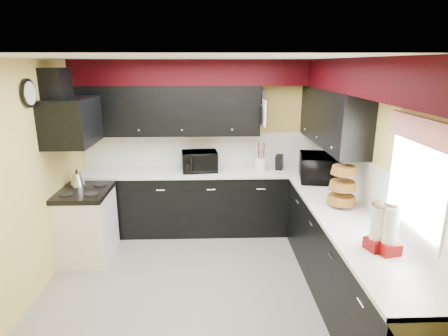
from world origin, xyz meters
The scene contains 35 objects.
ground centered at (0.00, 0.00, 0.00)m, with size 3.60×3.60×0.00m, color gray.
wall_back centered at (0.00, 1.80, 1.25)m, with size 3.60×0.06×2.50m, color #E0C666.
wall_right centered at (1.80, 0.00, 1.25)m, with size 0.06×3.60×2.50m, color #E0C666.
wall_left centered at (-1.80, 0.00, 1.25)m, with size 0.06×3.60×2.50m, color #E0C666.
ceiling centered at (0.00, 0.00, 2.50)m, with size 3.60×3.60×0.06m, color white.
cab_back centered at (0.00, 1.50, 0.45)m, with size 3.60×0.60×0.90m, color black.
cab_right centered at (1.50, -0.30, 0.45)m, with size 0.60×3.00×0.90m, color black.
counter_back centered at (0.00, 1.50, 0.92)m, with size 3.62×0.64×0.04m, color white.
counter_right centered at (1.50, -0.30, 0.92)m, with size 0.64×3.02×0.04m, color white.
splash_back centered at (0.00, 1.79, 1.19)m, with size 3.60×0.02×0.50m, color white.
splash_right centered at (1.79, 0.00, 1.19)m, with size 0.02×3.60×0.50m, color white.
upper_back centered at (-0.50, 1.62, 1.80)m, with size 2.60×0.35×0.70m, color black.
upper_right centered at (1.62, 0.90, 1.80)m, with size 0.35×1.80×0.70m, color black.
soffit_back centered at (0.00, 1.62, 2.33)m, with size 3.60×0.36×0.35m, color black.
soffit_right centered at (1.62, -0.18, 2.33)m, with size 0.36×3.24×0.35m, color black.
stove centered at (-1.50, 0.75, 0.43)m, with size 0.60×0.75×0.86m, color white.
cooktop centered at (-1.50, 0.75, 0.89)m, with size 0.62×0.77×0.06m, color black.
hood centered at (-1.55, 0.75, 1.78)m, with size 0.50×0.78×0.55m, color black.
hood_duct centered at (-1.68, 0.75, 2.20)m, with size 0.24×0.40×0.40m, color black.
window centered at (1.79, -0.90, 1.55)m, with size 0.03×0.86×0.96m, color white, non-canonical shape.
valance centered at (1.73, -0.90, 1.95)m, with size 0.04×0.88×0.20m, color red.
pan_top centered at (0.82, 1.55, 2.00)m, with size 0.03×0.22×0.40m, color black, non-canonical shape.
pan_mid centered at (0.82, 1.42, 1.75)m, with size 0.03×0.28×0.46m, color black, non-canonical shape.
pan_low centered at (0.82, 1.68, 1.72)m, with size 0.03×0.24×0.42m, color black, non-canonical shape.
cut_board centered at (0.83, 1.30, 1.80)m, with size 0.03×0.26×0.35m, color white.
baskets centered at (1.52, 0.05, 1.18)m, with size 0.27×0.27×0.50m, color brown, non-canonical shape.
clock centered at (-1.77, 0.25, 2.15)m, with size 0.03×0.30×0.30m, color black, non-canonical shape.
deco_plate centered at (1.77, -0.35, 2.25)m, with size 0.03×0.24×0.24m, color white, non-canonical shape.
toaster_oven centered at (-0.06, 1.49, 1.08)m, with size 0.50×0.41×0.29m, color black.
microwave centered at (1.51, 1.02, 1.11)m, with size 0.61×0.41×0.34m, color black.
utensil_crock centered at (0.83, 1.49, 1.03)m, with size 0.17×0.17×0.18m, color white.
knife_block centered at (1.10, 1.51, 1.05)m, with size 0.10×0.14×0.22m, color black.
kettle centered at (-1.63, 0.94, 1.00)m, with size 0.18×0.18×0.17m, color #B4B5B9, non-canonical shape.
dispenser_a centered at (1.48, -0.94, 1.14)m, with size 0.15×0.15×0.40m, color #57090D, non-canonical shape.
dispenser_b centered at (1.55, -1.01, 1.16)m, with size 0.16×0.16×0.43m, color maroon, non-canonical shape.
Camera 1 is at (0.11, -3.74, 2.45)m, focal length 30.00 mm.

